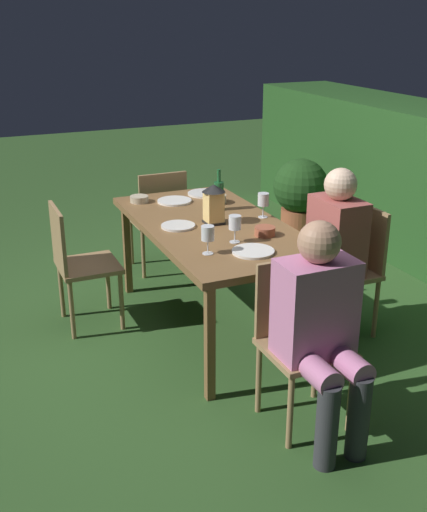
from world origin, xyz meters
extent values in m
plane|color=#2D5123|center=(0.00, 0.00, 0.00)|extent=(16.00, 16.00, 0.00)
cube|color=brown|center=(0.00, 0.00, 0.73)|extent=(1.75, 0.89, 0.04)
cube|color=brown|center=(-0.81, -0.37, 0.36)|extent=(0.05, 0.05, 0.71)
cube|color=brown|center=(0.81, -0.37, 0.36)|extent=(0.05, 0.05, 0.71)
cube|color=brown|center=(-0.81, 0.37, 0.36)|extent=(0.05, 0.05, 0.71)
cube|color=brown|center=(0.81, 0.37, 0.36)|extent=(0.05, 0.05, 0.71)
cube|color=#9E7A51|center=(-0.39, -0.76, 0.43)|extent=(0.42, 0.40, 0.03)
cube|color=#9E7A51|center=(-0.39, -0.95, 0.66)|extent=(0.40, 0.02, 0.42)
cylinder|color=#9E7A51|center=(-0.57, -0.59, 0.21)|extent=(0.03, 0.03, 0.42)
cylinder|color=#9E7A51|center=(-0.21, -0.59, 0.21)|extent=(0.03, 0.03, 0.42)
cylinder|color=#9E7A51|center=(-0.57, -0.93, 0.21)|extent=(0.03, 0.03, 0.42)
cylinder|color=#9E7A51|center=(-0.21, -0.93, 0.21)|extent=(0.03, 0.03, 0.42)
cube|color=#9E7A51|center=(-1.20, 0.00, 0.43)|extent=(0.40, 0.42, 0.03)
cube|color=#9E7A51|center=(-1.01, 0.00, 0.66)|extent=(0.03, 0.40, 0.42)
cylinder|color=#9E7A51|center=(-1.37, -0.18, 0.21)|extent=(0.03, 0.03, 0.42)
cylinder|color=#9E7A51|center=(-1.37, 0.18, 0.21)|extent=(0.03, 0.03, 0.42)
cylinder|color=#9E7A51|center=(-1.03, -0.18, 0.21)|extent=(0.03, 0.03, 0.42)
cylinder|color=#9E7A51|center=(-1.03, 0.18, 0.21)|extent=(0.03, 0.03, 0.42)
cube|color=#9E7A51|center=(0.39, 0.76, 0.43)|extent=(0.42, 0.40, 0.03)
cube|color=#9E7A51|center=(0.39, 0.95, 0.66)|extent=(0.40, 0.03, 0.42)
cylinder|color=#9E7A51|center=(0.57, 0.59, 0.21)|extent=(0.03, 0.03, 0.42)
cylinder|color=#9E7A51|center=(0.21, 0.59, 0.21)|extent=(0.03, 0.03, 0.42)
cylinder|color=#9E7A51|center=(0.57, 0.93, 0.21)|extent=(0.03, 0.03, 0.42)
cylinder|color=#9E7A51|center=(0.21, 0.93, 0.21)|extent=(0.03, 0.03, 0.42)
cube|color=#9E4C47|center=(0.39, 0.70, 0.70)|extent=(0.38, 0.24, 0.50)
sphere|color=beige|center=(0.39, 0.70, 1.04)|extent=(0.21, 0.21, 0.21)
cylinder|color=#9E4C47|center=(0.48, 0.56, 0.46)|extent=(0.13, 0.36, 0.13)
cylinder|color=#9E4C47|center=(0.30, 0.56, 0.46)|extent=(0.13, 0.36, 0.13)
cylinder|color=#333338|center=(0.48, 0.40, 0.23)|extent=(0.11, 0.11, 0.45)
cylinder|color=#333338|center=(0.30, 0.40, 0.23)|extent=(0.11, 0.11, 0.45)
cube|color=#9E7A51|center=(1.20, 0.00, 0.43)|extent=(0.40, 0.42, 0.03)
cube|color=#9E7A51|center=(1.01, 0.00, 0.66)|extent=(0.03, 0.40, 0.42)
cylinder|color=#9E7A51|center=(1.37, 0.18, 0.21)|extent=(0.03, 0.03, 0.42)
cylinder|color=#9E7A51|center=(1.37, -0.18, 0.21)|extent=(0.03, 0.03, 0.42)
cylinder|color=#9E7A51|center=(1.03, 0.18, 0.21)|extent=(0.03, 0.03, 0.42)
cylinder|color=#9E7A51|center=(1.03, -0.18, 0.21)|extent=(0.03, 0.03, 0.42)
cube|color=#C675A3|center=(1.26, 0.00, 0.70)|extent=(0.24, 0.38, 0.50)
sphere|color=tan|center=(1.26, 0.00, 1.04)|extent=(0.21, 0.21, 0.21)
cylinder|color=#C675A3|center=(1.40, 0.09, 0.46)|extent=(0.36, 0.13, 0.13)
cylinder|color=#C675A3|center=(1.40, -0.09, 0.46)|extent=(0.36, 0.13, 0.13)
cylinder|color=#333338|center=(1.56, 0.09, 0.23)|extent=(0.11, 0.11, 0.45)
cylinder|color=#333338|center=(1.56, -0.09, 0.23)|extent=(0.11, 0.11, 0.45)
cube|color=black|center=(-0.01, 0.01, 0.76)|extent=(0.12, 0.12, 0.01)
cube|color=#F9D17A|center=(-0.01, 0.01, 0.87)|extent=(0.11, 0.11, 0.20)
cone|color=black|center=(-0.01, 0.01, 1.00)|extent=(0.15, 0.15, 0.05)
cylinder|color=#1E5B2D|center=(-0.28, 0.16, 0.86)|extent=(0.07, 0.07, 0.20)
cylinder|color=#1E5B2D|center=(-0.28, 0.16, 1.00)|extent=(0.03, 0.03, 0.09)
cylinder|color=silver|center=(0.37, -0.02, 0.76)|extent=(0.06, 0.06, 0.00)
cylinder|color=silver|center=(0.37, -0.02, 0.80)|extent=(0.01, 0.01, 0.08)
cylinder|color=silver|center=(0.37, -0.02, 0.88)|extent=(0.08, 0.08, 0.08)
cylinder|color=maroon|center=(0.37, -0.02, 0.86)|extent=(0.07, 0.07, 0.03)
cylinder|color=silver|center=(0.49, -0.25, 0.76)|extent=(0.06, 0.06, 0.00)
cylinder|color=silver|center=(0.49, -0.25, 0.80)|extent=(0.01, 0.01, 0.08)
cylinder|color=silver|center=(0.49, -0.25, 0.88)|extent=(0.08, 0.08, 0.08)
cylinder|color=maroon|center=(0.49, -0.25, 0.86)|extent=(0.07, 0.07, 0.03)
cylinder|color=silver|center=(0.00, 0.37, 0.76)|extent=(0.06, 0.06, 0.00)
cylinder|color=silver|center=(0.00, 0.37, 0.80)|extent=(0.01, 0.01, 0.08)
cylinder|color=silver|center=(0.00, 0.37, 0.88)|extent=(0.08, 0.08, 0.08)
cylinder|color=maroon|center=(0.00, 0.37, 0.86)|extent=(0.07, 0.07, 0.03)
cylinder|color=silver|center=(-0.69, 0.22, 0.76)|extent=(0.25, 0.25, 0.01)
cylinder|color=silver|center=(-0.04, -0.24, 0.76)|extent=(0.22, 0.22, 0.01)
cylinder|color=white|center=(-0.59, -0.06, 0.76)|extent=(0.25, 0.25, 0.01)
cylinder|color=white|center=(0.58, 0.00, 0.76)|extent=(0.25, 0.25, 0.01)
cylinder|color=#BCAD8E|center=(-0.69, -0.30, 0.78)|extent=(0.13, 0.13, 0.05)
cylinder|color=#424C1E|center=(-0.69, -0.30, 0.79)|extent=(0.11, 0.11, 0.01)
cylinder|color=#9E5138|center=(0.34, 0.20, 0.78)|extent=(0.13, 0.13, 0.06)
cylinder|color=tan|center=(0.34, 0.20, 0.79)|extent=(0.11, 0.11, 0.02)
cylinder|color=#BCAD8E|center=(-0.45, 0.21, 0.78)|extent=(0.15, 0.15, 0.06)
cylinder|color=#477533|center=(-0.45, 0.21, 0.80)|extent=(0.13, 0.13, 0.02)
cylinder|color=#9E5133|center=(-1.43, 1.53, 0.14)|extent=(0.36, 0.36, 0.28)
sphere|color=#1E4219|center=(-1.43, 1.53, 0.50)|extent=(0.53, 0.53, 0.53)
camera|label=1|loc=(3.65, -1.59, 2.07)|focal=44.59mm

